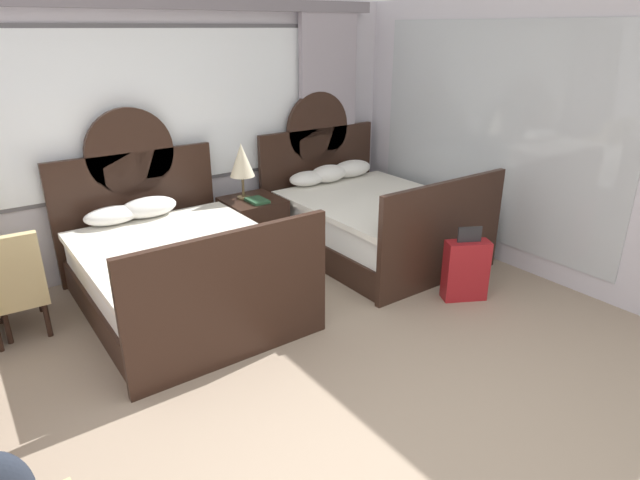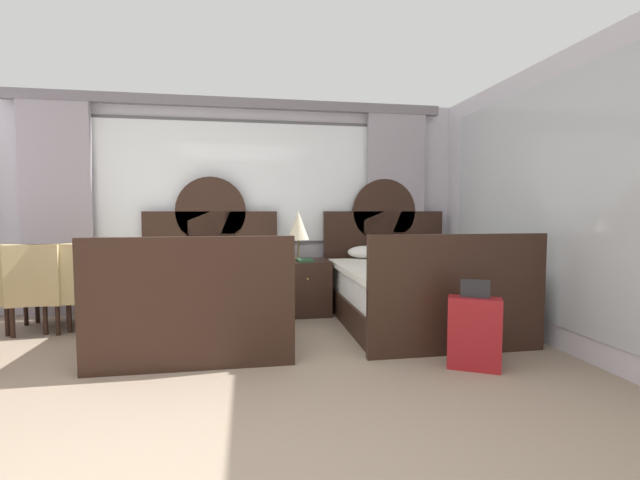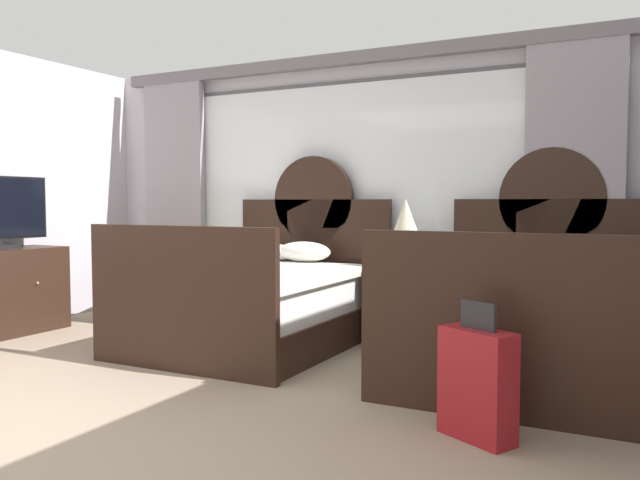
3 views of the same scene
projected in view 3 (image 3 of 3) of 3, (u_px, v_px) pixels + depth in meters
name	position (u px, v px, depth m)	size (l,w,h in m)	color
ground_plane	(19.00, 459.00, 3.10)	(24.00, 24.00, 0.00)	gray
wall_back_window	(348.00, 183.00, 6.40)	(5.84, 0.22, 2.70)	silver
bed_near_window	(260.00, 300.00, 5.62)	(1.65, 2.15, 1.69)	black
bed_near_mirror	(531.00, 322.00, 4.60)	(1.65, 2.15, 1.69)	black
nightstand_between_beds	(409.00, 305.00, 5.68)	(0.60, 0.62, 0.66)	black
table_lamp_on_nightstand	(406.00, 220.00, 5.74)	(0.27, 0.27, 0.60)	brown
book_on_nightstand	(404.00, 267.00, 5.56)	(0.18, 0.26, 0.03)	#285133
tv_flatscreen	(0.00, 211.00, 5.90)	(0.20, 0.99, 0.67)	black
armchair_by_window_left	(165.00, 277.00, 6.50)	(0.63, 0.63, 0.93)	tan
armchair_by_window_centre	(138.00, 275.00, 6.66)	(0.66, 0.66, 0.93)	tan
armchair_by_window_right	(140.00, 276.00, 6.65)	(0.71, 0.71, 0.93)	tan
suitcase_on_floor	(477.00, 384.00, 3.34)	(0.44, 0.34, 0.72)	maroon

